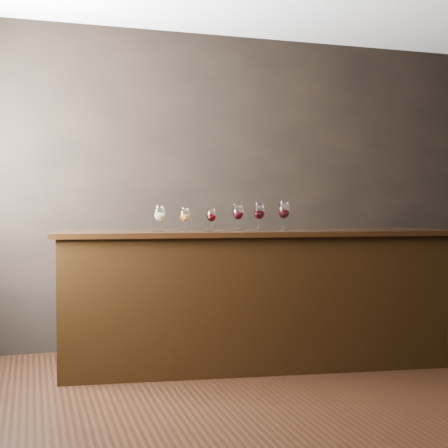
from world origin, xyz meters
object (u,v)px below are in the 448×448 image
object	(u,v)px
back_bar_shelf	(275,296)
glass_red_b	(238,212)
glass_red_c	(259,212)
bar_counter	(253,301)
glass_red_a	(211,216)
glass_amber	(185,215)
glass_red_d	(284,211)
glass_white	(160,214)

from	to	relation	value
back_bar_shelf	glass_red_b	world-z (taller)	glass_red_b
back_bar_shelf	glass_red_c	bearing A→B (deg)	-121.26
bar_counter	glass_red_c	distance (m)	0.69
bar_counter	back_bar_shelf	size ratio (longest dim) A/B	1.23
glass_red_a	glass_red_c	distance (m)	0.41
glass_amber	glass_red_d	xyz separation A→B (m)	(0.82, 0.05, 0.03)
glass_red_b	bar_counter	bearing A→B (deg)	3.93
glass_white	glass_red_d	bearing A→B (deg)	1.87
bar_counter	glass_amber	size ratio (longest dim) A/B	16.60
glass_white	glass_red_a	xyz separation A→B (m)	(0.40, -0.00, -0.01)
glass_white	glass_amber	bearing A→B (deg)	-5.75
glass_amber	glass_red_a	xyz separation A→B (m)	(0.21, 0.02, -0.00)
glass_red_b	glass_red_d	xyz separation A→B (m)	(0.40, 0.04, 0.01)
bar_counter	glass_red_a	distance (m)	0.75
glass_amber	glass_red_c	world-z (taller)	glass_red_c
glass_red_a	glass_red_c	bearing A→B (deg)	5.71
glass_red_a	glass_red_b	distance (m)	0.21
back_bar_shelf	glass_red_c	world-z (taller)	glass_red_c
bar_counter	glass_red_b	bearing A→B (deg)	-168.44
bar_counter	glass_white	xyz separation A→B (m)	(-0.74, -0.01, 0.68)
glass_amber	glass_red_a	bearing A→B (deg)	5.07
bar_counter	glass_white	size ratio (longest dim) A/B	15.30
glass_red_d	glass_red_c	bearing A→B (deg)	177.98
bar_counter	glass_red_b	size ratio (longest dim) A/B	14.21
bar_counter	glass_red_d	distance (m)	0.75
glass_red_b	glass_red_c	xyz separation A→B (m)	(0.19, 0.04, 0.00)
glass_red_c	glass_red_d	bearing A→B (deg)	-2.02
bar_counter	glass_red_d	world-z (taller)	glass_red_d
glass_red_b	glass_red_d	size ratio (longest dim) A/B	0.95
back_bar_shelf	glass_red_b	size ratio (longest dim) A/B	11.55
bar_counter	glass_amber	bearing A→B (deg)	-169.90
bar_counter	glass_red_c	bearing A→B (deg)	38.23
back_bar_shelf	glass_red_d	bearing A→B (deg)	-106.35
glass_red_c	bar_counter	bearing A→B (deg)	-149.40
glass_red_b	back_bar_shelf	bearing A→B (deg)	50.07
glass_amber	glass_red_c	size ratio (longest dim) A/B	0.85
glass_red_c	back_bar_shelf	bearing A→B (deg)	58.74
glass_amber	glass_white	bearing A→B (deg)	174.25
glass_red_d	glass_red_a	bearing A→B (deg)	-176.89
glass_red_a	bar_counter	bearing A→B (deg)	0.86
back_bar_shelf	bar_counter	bearing A→B (deg)	-123.49
glass_amber	glass_red_a	world-z (taller)	glass_amber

